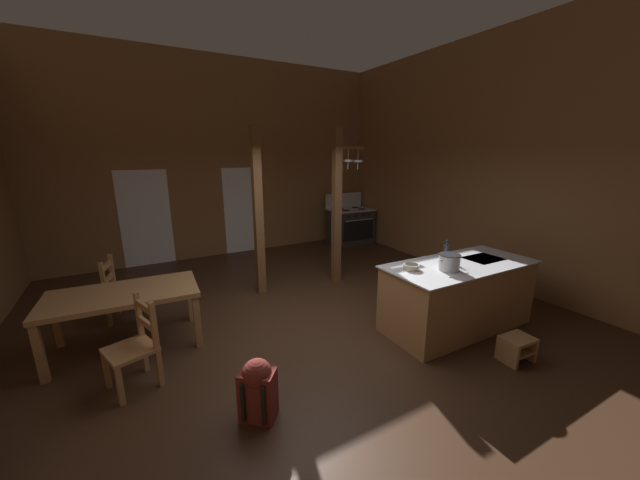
{
  "coord_description": "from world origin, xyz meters",
  "views": [
    {
      "loc": [
        -2.01,
        -3.66,
        2.38
      ],
      "look_at": [
        0.56,
        0.85,
        1.05
      ],
      "focal_mm": 19.07,
      "sensor_mm": 36.0,
      "label": 1
    }
  ],
  "objects_px": {
    "kitchen_island": "(457,295)",
    "stove_range": "(350,225)",
    "ladderback_chair_by_post": "(121,291)",
    "stockpot_on_counter": "(449,262)",
    "mixing_bowl_on_counter": "(411,267)",
    "bottle_tall_on_counter": "(446,252)",
    "dining_table": "(123,299)",
    "ladderback_chair_near_window": "(135,346)",
    "backpack": "(258,387)",
    "step_stool": "(517,347)"
  },
  "relations": [
    {
      "from": "stove_range",
      "to": "bottle_tall_on_counter",
      "type": "distance_m",
      "value": 4.63
    },
    {
      "from": "stockpot_on_counter",
      "to": "ladderback_chair_near_window",
      "type": "bearing_deg",
      "value": 165.88
    },
    {
      "from": "kitchen_island",
      "to": "ladderback_chair_by_post",
      "type": "height_order",
      "value": "ladderback_chair_by_post"
    },
    {
      "from": "kitchen_island",
      "to": "stove_range",
      "type": "relative_size",
      "value": 1.65
    },
    {
      "from": "mixing_bowl_on_counter",
      "to": "ladderback_chair_by_post",
      "type": "bearing_deg",
      "value": 143.94
    },
    {
      "from": "stove_range",
      "to": "backpack",
      "type": "distance_m",
      "value": 6.51
    },
    {
      "from": "ladderback_chair_near_window",
      "to": "bottle_tall_on_counter",
      "type": "distance_m",
      "value": 3.96
    },
    {
      "from": "backpack",
      "to": "mixing_bowl_on_counter",
      "type": "relative_size",
      "value": 2.94
    },
    {
      "from": "stove_range",
      "to": "step_stool",
      "type": "distance_m",
      "value": 5.68
    },
    {
      "from": "step_stool",
      "to": "kitchen_island",
      "type": "bearing_deg",
      "value": 86.07
    },
    {
      "from": "kitchen_island",
      "to": "stove_range",
      "type": "height_order",
      "value": "stove_range"
    },
    {
      "from": "stove_range",
      "to": "dining_table",
      "type": "distance_m",
      "value": 6.1
    },
    {
      "from": "dining_table",
      "to": "ladderback_chair_by_post",
      "type": "height_order",
      "value": "ladderback_chair_by_post"
    },
    {
      "from": "ladderback_chair_by_post",
      "to": "stockpot_on_counter",
      "type": "height_order",
      "value": "stockpot_on_counter"
    },
    {
      "from": "mixing_bowl_on_counter",
      "to": "step_stool",
      "type": "bearing_deg",
      "value": -56.72
    },
    {
      "from": "step_stool",
      "to": "dining_table",
      "type": "bearing_deg",
      "value": 146.6
    },
    {
      "from": "kitchen_island",
      "to": "stockpot_on_counter",
      "type": "height_order",
      "value": "stockpot_on_counter"
    },
    {
      "from": "backpack",
      "to": "stockpot_on_counter",
      "type": "bearing_deg",
      "value": 3.63
    },
    {
      "from": "ladderback_chair_by_post",
      "to": "bottle_tall_on_counter",
      "type": "height_order",
      "value": "bottle_tall_on_counter"
    },
    {
      "from": "step_stool",
      "to": "stockpot_on_counter",
      "type": "height_order",
      "value": "stockpot_on_counter"
    },
    {
      "from": "backpack",
      "to": "stockpot_on_counter",
      "type": "xyz_separation_m",
      "value": [
        2.64,
        0.17,
        0.72
      ]
    },
    {
      "from": "ladderback_chair_near_window",
      "to": "stockpot_on_counter",
      "type": "bearing_deg",
      "value": -14.12
    },
    {
      "from": "dining_table",
      "to": "backpack",
      "type": "height_order",
      "value": "dining_table"
    },
    {
      "from": "ladderback_chair_near_window",
      "to": "stockpot_on_counter",
      "type": "distance_m",
      "value": 3.74
    },
    {
      "from": "step_stool",
      "to": "bottle_tall_on_counter",
      "type": "relative_size",
      "value": 1.3
    },
    {
      "from": "ladderback_chair_near_window",
      "to": "backpack",
      "type": "bearing_deg",
      "value": -48.8
    },
    {
      "from": "ladderback_chair_near_window",
      "to": "mixing_bowl_on_counter",
      "type": "distance_m",
      "value": 3.28
    },
    {
      "from": "stove_range",
      "to": "ladderback_chair_near_window",
      "type": "relative_size",
      "value": 1.39
    },
    {
      "from": "backpack",
      "to": "mixing_bowl_on_counter",
      "type": "xyz_separation_m",
      "value": [
        2.24,
        0.42,
        0.66
      ]
    },
    {
      "from": "bottle_tall_on_counter",
      "to": "mixing_bowl_on_counter",
      "type": "bearing_deg",
      "value": -175.7
    },
    {
      "from": "ladderback_chair_by_post",
      "to": "backpack",
      "type": "xyz_separation_m",
      "value": [
        1.06,
        -2.82,
        -0.14
      ]
    },
    {
      "from": "stockpot_on_counter",
      "to": "backpack",
      "type": "bearing_deg",
      "value": -176.37
    },
    {
      "from": "stove_range",
      "to": "ladderback_chair_near_window",
      "type": "xyz_separation_m",
      "value": [
        -5.29,
        -3.77,
        -0.03
      ]
    },
    {
      "from": "ladderback_chair_near_window",
      "to": "bottle_tall_on_counter",
      "type": "xyz_separation_m",
      "value": [
        3.87,
        -0.6,
        0.6
      ]
    },
    {
      "from": "kitchen_island",
      "to": "ladderback_chair_by_post",
      "type": "xyz_separation_m",
      "value": [
        -4.07,
        2.55,
        -0.01
      ]
    },
    {
      "from": "stockpot_on_counter",
      "to": "mixing_bowl_on_counter",
      "type": "bearing_deg",
      "value": 148.24
    },
    {
      "from": "stockpot_on_counter",
      "to": "stove_range",
      "type": "bearing_deg",
      "value": 69.83
    },
    {
      "from": "backpack",
      "to": "bottle_tall_on_counter",
      "type": "height_order",
      "value": "bottle_tall_on_counter"
    },
    {
      "from": "mixing_bowl_on_counter",
      "to": "bottle_tall_on_counter",
      "type": "relative_size",
      "value": 0.69
    },
    {
      "from": "mixing_bowl_on_counter",
      "to": "backpack",
      "type": "bearing_deg",
      "value": -169.46
    },
    {
      "from": "dining_table",
      "to": "stockpot_on_counter",
      "type": "bearing_deg",
      "value": -26.06
    },
    {
      "from": "ladderback_chair_by_post",
      "to": "stockpot_on_counter",
      "type": "xyz_separation_m",
      "value": [
        3.71,
        -2.66,
        0.59
      ]
    },
    {
      "from": "bottle_tall_on_counter",
      "to": "dining_table",
      "type": "bearing_deg",
      "value": 159.36
    },
    {
      "from": "stockpot_on_counter",
      "to": "kitchen_island",
      "type": "bearing_deg",
      "value": 15.63
    },
    {
      "from": "kitchen_island",
      "to": "step_stool",
      "type": "relative_size",
      "value": 5.7
    },
    {
      "from": "stove_range",
      "to": "stockpot_on_counter",
      "type": "height_order",
      "value": "stove_range"
    },
    {
      "from": "backpack",
      "to": "bottle_tall_on_counter",
      "type": "bearing_deg",
      "value": 9.09
    },
    {
      "from": "kitchen_island",
      "to": "bottle_tall_on_counter",
      "type": "relative_size",
      "value": 7.42
    },
    {
      "from": "kitchen_island",
      "to": "mixing_bowl_on_counter",
      "type": "height_order",
      "value": "mixing_bowl_on_counter"
    },
    {
      "from": "step_stool",
      "to": "ladderback_chair_by_post",
      "type": "height_order",
      "value": "ladderback_chair_by_post"
    }
  ]
}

